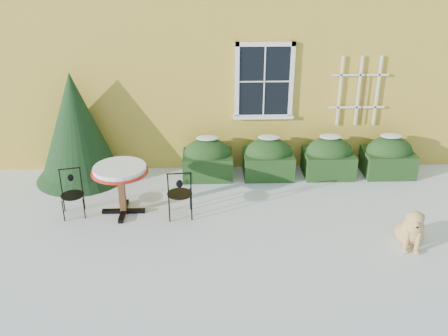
{
  "coord_description": "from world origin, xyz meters",
  "views": [
    {
      "loc": [
        -0.26,
        -7.19,
        4.68
      ],
      "look_at": [
        0.0,
        1.0,
        0.9
      ],
      "focal_mm": 40.0,
      "sensor_mm": 36.0,
      "label": 1
    }
  ],
  "objects_px": {
    "evergreen_shrub": "(77,137)",
    "patio_chair_far": "(72,193)",
    "patio_chair_near": "(180,193)",
    "bistro_table": "(120,175)",
    "dog": "(412,230)"
  },
  "relations": [
    {
      "from": "patio_chair_near",
      "to": "patio_chair_far",
      "type": "relative_size",
      "value": 1.1
    },
    {
      "from": "bistro_table",
      "to": "patio_chair_far",
      "type": "bearing_deg",
      "value": -179.3
    },
    {
      "from": "bistro_table",
      "to": "dog",
      "type": "distance_m",
      "value": 5.13
    },
    {
      "from": "patio_chair_far",
      "to": "patio_chair_near",
      "type": "bearing_deg",
      "value": -18.28
    },
    {
      "from": "bistro_table",
      "to": "patio_chair_far",
      "type": "height_order",
      "value": "bistro_table"
    },
    {
      "from": "patio_chair_near",
      "to": "dog",
      "type": "height_order",
      "value": "patio_chair_near"
    },
    {
      "from": "bistro_table",
      "to": "patio_chair_near",
      "type": "height_order",
      "value": "patio_chair_near"
    },
    {
      "from": "patio_chair_near",
      "to": "patio_chair_far",
      "type": "distance_m",
      "value": 1.99
    },
    {
      "from": "patio_chair_near",
      "to": "patio_chair_far",
      "type": "height_order",
      "value": "patio_chair_near"
    },
    {
      "from": "dog",
      "to": "patio_chair_near",
      "type": "bearing_deg",
      "value": 178.0
    },
    {
      "from": "bistro_table",
      "to": "evergreen_shrub",
      "type": "bearing_deg",
      "value": 125.62
    },
    {
      "from": "patio_chair_near",
      "to": "patio_chair_far",
      "type": "xyz_separation_m",
      "value": [
        -1.98,
        0.16,
        -0.05
      ]
    },
    {
      "from": "patio_chair_far",
      "to": "dog",
      "type": "distance_m",
      "value": 5.99
    },
    {
      "from": "evergreen_shrub",
      "to": "patio_chair_far",
      "type": "distance_m",
      "value": 1.67
    },
    {
      "from": "bistro_table",
      "to": "dog",
      "type": "bearing_deg",
      "value": -14.23
    }
  ]
}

